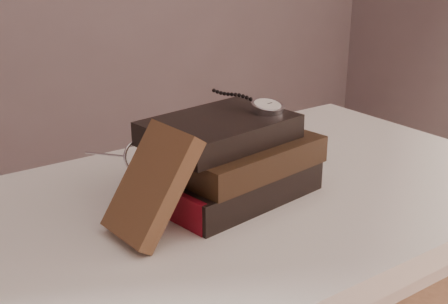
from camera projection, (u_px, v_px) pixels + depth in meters
table at (244, 240)px, 1.01m from camera, size 1.00×0.60×0.75m
book_stack at (230, 159)px, 0.94m from camera, size 0.28×0.21×0.13m
journal at (152, 184)px, 0.81m from camera, size 0.12×0.11×0.15m
pocket_watch at (264, 106)px, 0.95m from camera, size 0.06×0.16×0.02m
eyeglasses at (150, 151)px, 0.94m from camera, size 0.12×0.14×0.05m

